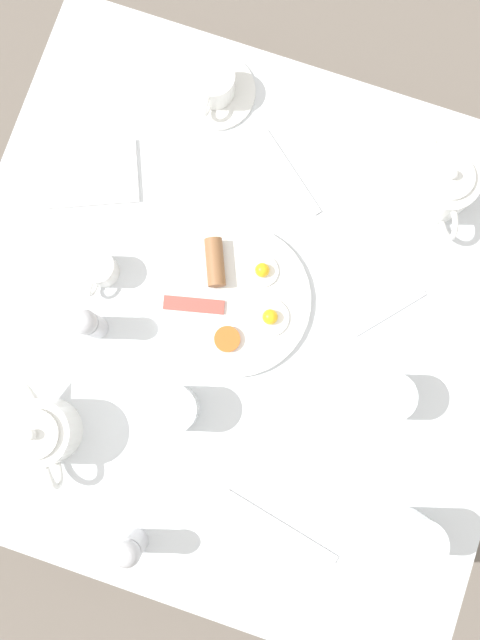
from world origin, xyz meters
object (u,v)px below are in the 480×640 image
(breakfast_plate, at_px, (234,298))
(pepper_grinder, at_px, (89,324))
(water_glass_tall, at_px, (387,396))
(creamer_jug, at_px, (100,270))
(fork_by_plate, at_px, (289,171))
(napkin_folded, at_px, (90,174))
(teapot_near, at_px, (442,186))
(water_glass_short, at_px, (414,538))
(knife_by_plate, at_px, (281,526))
(spoon_for_tea, at_px, (389,312))
(salt_grinder, at_px, (131,549))
(wine_glass_spare, at_px, (175,409))
(teacup_with_saucer_left, at_px, (214,86))
(teapot_far, at_px, (43,433))

(breakfast_plate, height_order, pepper_grinder, pepper_grinder)
(water_glass_tall, distance_m, creamer_jug, 0.55)
(pepper_grinder, xyz_separation_m, fork_by_plate, (-0.38, 0.24, -0.06))
(napkin_folded, bearing_deg, teapot_near, 105.15)
(breakfast_plate, relative_size, pepper_grinder, 2.47)
(water_glass_short, relative_size, creamer_jug, 1.34)
(water_glass_tall, xyz_separation_m, creamer_jug, (-0.05, -0.54, -0.02))
(water_glass_tall, relative_size, water_glass_short, 0.82)
(knife_by_plate, distance_m, spoon_for_tea, 0.42)
(water_glass_tall, height_order, fork_by_plate, water_glass_tall)
(breakfast_plate, distance_m, napkin_folded, 0.35)
(salt_grinder, relative_size, napkin_folded, 0.54)
(breakfast_plate, bearing_deg, wine_glass_spare, -8.36)
(water_glass_tall, distance_m, wine_glass_spare, 0.36)
(teapot_near, relative_size, salt_grinder, 1.61)
(fork_by_plate, height_order, knife_by_plate, same)
(wine_glass_spare, xyz_separation_m, knife_by_plate, (0.13, 0.24, -0.04))
(teacup_with_saucer_left, bearing_deg, spoon_for_tea, 55.88)
(napkin_folded, bearing_deg, breakfast_plate, 67.48)
(salt_grinder, height_order, knife_by_plate, salt_grinder)
(teapot_far, distance_m, water_glass_tall, 0.59)
(wine_glass_spare, bearing_deg, water_glass_short, 80.83)
(spoon_for_tea, bearing_deg, teapot_far, -52.01)
(creamer_jug, height_order, salt_grinder, salt_grinder)
(breakfast_plate, bearing_deg, napkin_folded, -112.52)
(teapot_near, distance_m, water_glass_tall, 0.38)
(teapot_far, height_order, spoon_for_tea, teapot_far)
(breakfast_plate, bearing_deg, creamer_jug, -82.71)
(teacup_with_saucer_left, distance_m, spoon_for_tea, 0.52)
(teapot_far, height_order, knife_by_plate, teapot_far)
(napkin_folded, xyz_separation_m, spoon_for_tea, (0.07, 0.60, -0.00))
(water_glass_tall, height_order, spoon_for_tea, water_glass_tall)
(breakfast_plate, height_order, fork_by_plate, breakfast_plate)
(breakfast_plate, xyz_separation_m, wine_glass_spare, (0.22, -0.03, 0.03))
(spoon_for_tea, bearing_deg, water_glass_short, 21.43)
(breakfast_plate, relative_size, teapot_near, 1.53)
(napkin_folded, bearing_deg, water_glass_short, 60.08)
(fork_by_plate, bearing_deg, spoon_for_tea, 52.73)
(teapot_near, bearing_deg, water_glass_tall, 154.52)
(teacup_with_saucer_left, relative_size, pepper_grinder, 1.35)
(salt_grinder, relative_size, fork_by_plate, 0.73)
(spoon_for_tea, bearing_deg, pepper_grinder, -68.40)
(breakfast_plate, bearing_deg, pepper_grinder, -59.27)
(creamer_jug, relative_size, pepper_grinder, 0.73)
(knife_by_plate, bearing_deg, fork_by_plate, -163.15)
(teapot_near, distance_m, spoon_for_tea, 0.24)
(breakfast_plate, relative_size, water_glass_tall, 3.07)
(water_glass_short, relative_size, salt_grinder, 0.98)
(spoon_for_tea, bearing_deg, salt_grinder, -29.73)
(water_glass_tall, relative_size, wine_glass_spare, 1.08)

